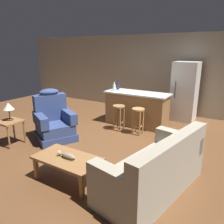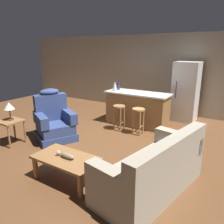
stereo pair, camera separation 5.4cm
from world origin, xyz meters
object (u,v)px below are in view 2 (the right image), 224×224
Objects in this scene: fish_figurine at (66,155)px; bar_stool_left at (119,113)px; refrigerator at (186,92)px; bottle_short_amber at (115,87)px; kitchen_island at (137,109)px; bar_stool_right at (138,117)px; coffee_table at (66,160)px; table_lamp at (9,107)px; couch at (154,171)px; bottle_tall_green at (119,86)px; end_table at (11,125)px; recliner_near_lamp at (54,122)px.

bar_stool_left is at bearing 100.80° from fish_figurine.
refrigerator is 2.14m from bottle_short_amber.
kitchen_island is 0.72m from bar_stool_right.
coffee_table is 2.23m from table_lamp.
coffee_table is 3.22m from bottle_short_amber.
bottle_short_amber is at bearing 107.18° from fish_figurine.
couch is 3.45m from bottle_short_amber.
kitchen_island is 0.90m from bottle_tall_green.
end_table is 0.32× the size of refrigerator.
bottle_tall_green is at bearing 91.85° from bottle_short_amber.
fish_figurine is at bearing -10.65° from recliner_near_lamp.
bar_stool_left is at bearing -37.23° from couch.
recliner_near_lamp is 1.05m from table_lamp.
recliner_near_lamp is 2.04m from bottle_short_amber.
table_lamp is at bearing -137.34° from bar_stool_right.
recliner_near_lamp is at bearing -107.42° from bottle_short_amber.
end_table is 2.24× the size of bottle_short_amber.
bottle_tall_green reaches higher than table_lamp.
recliner_near_lamp is 0.96m from end_table.
couch is at bearing 0.83° from table_lamp.
refrigerator is at bearing 69.95° from bar_stool_right.
bottle_short_amber reaches higher than kitchen_island.
kitchen_island is 7.21× the size of bottle_short_amber.
coffee_table is 3.13m from kitchen_island.
couch is at bearing -81.61° from refrigerator.
couch is 3.90m from refrigerator.
bottle_short_amber is (0.58, 1.85, 0.62)m from recliner_near_lamp.
couch is 3.06m from kitchen_island.
couch reaches higher than coffee_table.
table_lamp is 3.04m from bar_stool_right.
table_lamp is 2.84m from bottle_short_amber.
refrigerator reaches higher than bottle_tall_green.
end_table is at bearing -114.42° from bottle_short_amber.
kitchen_island is 6.48× the size of bottle_tall_green.
recliner_near_lamp is 0.68× the size of refrigerator.
kitchen_island reaches higher than couch.
bar_stool_right is at bearing -110.05° from refrigerator.
bottle_short_amber is at bearing 99.78° from recliner_near_lamp.
recliner_near_lamp is at bearing -105.43° from bottle_tall_green.
bar_stool_right is (-1.23, 2.00, 0.13)m from couch.
bottle_short_amber is (-0.93, 3.01, 0.68)m from coffee_table.
recliner_near_lamp is 2.93× the size of table_lamp.
coffee_table is at bearing -72.91° from bottle_short_amber.
couch is 2.35m from bar_stool_right.
refrigerator reaches higher than kitchen_island.
bottle_tall_green reaches higher than kitchen_island.
recliner_near_lamp is at bearing -140.23° from bar_stool_right.
recliner_near_lamp is at bearing -125.64° from refrigerator.
couch is (1.31, 0.51, -0.12)m from fish_figurine.
coffee_table is 1.62× the size of bar_stool_right.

